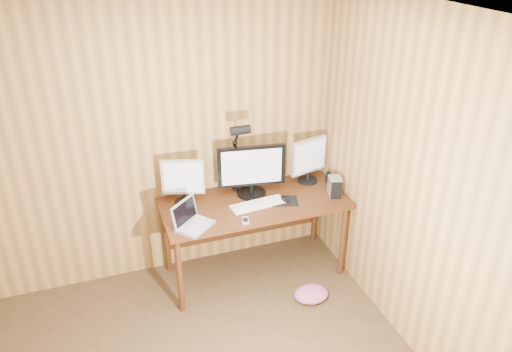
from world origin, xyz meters
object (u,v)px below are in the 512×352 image
laptop (191,220)px  speaker (328,177)px  mouse (285,199)px  phone (246,220)px  desk (251,209)px  desk_lamp (238,148)px  monitor_center (251,170)px  keyboard (258,204)px  monitor_left (183,181)px  monitor_right (309,159)px  hard_drive (335,187)px

laptop → speaker: bearing=-29.0°
mouse → phone: size_ratio=0.92×
desk → desk_lamp: 0.58m
desk → monitor_center: monitor_center is taller
keyboard → monitor_left: bearing=151.4°
monitor_right → mouse: 0.48m
laptop → desk: bearing=-17.1°
monitor_right → laptop: monitor_right is taller
monitor_right → desk_lamp: size_ratio=0.60×
keyboard → desk: bearing=87.4°
hard_drive → phone: (-0.88, -0.15, -0.08)m
laptop → speaker: size_ratio=3.44×
hard_drive → desk_lamp: (-0.79, 0.30, 0.36)m
monitor_center → hard_drive: 0.75m
monitor_center → keyboard: bearing=-84.5°
monitor_left → mouse: size_ratio=3.83×
monitor_right → mouse: (-0.34, -0.27, -0.21)m
monitor_center → phone: (-0.19, -0.41, -0.23)m
laptop → phone: 0.44m
laptop → hard_drive: size_ratio=2.12×
monitor_left → desk_lamp: size_ratio=0.57×
hard_drive → monitor_right: bearing=126.2°
monitor_left → desk: bearing=7.0°
monitor_left → desk_lamp: desk_lamp is taller
desk → laptop: laptop is taller
desk → hard_drive: hard_drive is taller
mouse → laptop: bearing=-143.8°
monitor_center → laptop: monitor_center is taller
desk → desk_lamp: bearing=131.6°
desk → keyboard: size_ratio=3.31×
desk_lamp → phone: bearing=-99.2°
monitor_left → desk_lamp: 0.54m
monitor_left → hard_drive: (1.28, -0.30, -0.13)m
monitor_right → mouse: size_ratio=4.02×
monitor_right → desk_lamp: 0.71m
hard_drive → desk_lamp: bearing=175.4°
monitor_left → phone: size_ratio=3.51×
desk → monitor_right: monitor_right is taller
keyboard → desk_lamp: bearing=105.4°
monitor_center → monitor_left: 0.59m
mouse → monitor_left: bearing=-169.0°
desk → laptop: (-0.60, -0.27, 0.17)m
laptop → monitor_left: bearing=43.8°
monitor_left → keyboard: monitor_left is taller
speaker → desk_lamp: size_ratio=0.15×
monitor_center → phone: bearing=-106.2°
monitor_left → monitor_right: (1.16, 0.01, 0.01)m
monitor_left → desk_lamp: (0.49, -0.00, 0.23)m
desk_lamp → monitor_left: bearing=-178.7°
laptop → mouse: 0.86m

